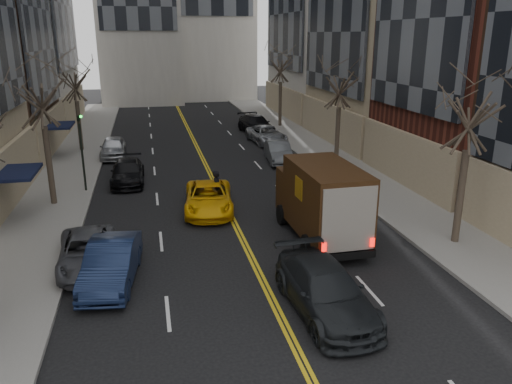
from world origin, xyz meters
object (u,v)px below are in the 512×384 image
Objects in this scene: taxi at (209,198)px; pedestrian at (217,189)px; ups_truck at (321,201)px; observer_sedan at (325,290)px.

pedestrian reaches higher than taxi.
ups_truck is 6.45m from pedestrian.
ups_truck reaches higher than observer_sedan.
observer_sedan is 11.15m from pedestrian.
observer_sedan reaches higher than taxi.
pedestrian reaches higher than observer_sedan.
taxi is at bearing 99.97° from observer_sedan.
ups_truck is at bearing 68.85° from observer_sedan.
pedestrian is at bearing 125.29° from ups_truck.
pedestrian is at bearing 54.09° from taxi.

